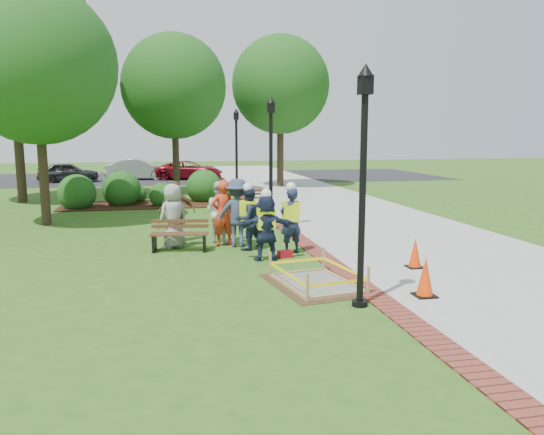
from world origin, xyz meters
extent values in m
plane|color=#285116|center=(0.00, 0.00, 0.00)|extent=(100.00, 100.00, 0.00)
cube|color=#9E9E99|center=(5.00, 10.00, 0.01)|extent=(6.00, 60.00, 0.02)
cube|color=maroon|center=(1.75, 10.00, 0.01)|extent=(0.50, 60.00, 0.03)
cube|color=#381E0F|center=(-3.00, 12.00, 0.02)|extent=(7.00, 3.00, 0.05)
cube|color=black|center=(0.00, 27.00, 0.00)|extent=(36.00, 12.00, 0.01)
cube|color=#47331E|center=(0.86, -1.54, 0.00)|extent=(2.06, 2.55, 0.01)
cube|color=gray|center=(0.86, -1.54, 0.02)|extent=(1.48, 1.98, 0.04)
cube|color=tan|center=(0.86, -1.54, 0.04)|extent=(1.62, 2.11, 0.08)
cube|color=tan|center=(0.86, -1.54, 0.28)|extent=(1.66, 2.15, 0.55)
cube|color=yellow|center=(0.86, -1.54, 0.30)|extent=(1.60, 2.09, 0.06)
cube|color=brown|center=(-1.79, 2.28, 0.47)|extent=(1.57, 0.66, 0.04)
cube|color=brown|center=(-1.75, 2.53, 0.70)|extent=(1.51, 0.26, 0.24)
cube|color=black|center=(-1.79, 2.28, 0.22)|extent=(1.44, 0.70, 0.45)
cube|color=brown|center=(1.55, 10.19, 0.42)|extent=(1.40, 0.50, 0.04)
cube|color=brown|center=(1.53, 10.41, 0.63)|extent=(1.37, 0.13, 0.22)
cube|color=black|center=(1.55, 10.19, 0.20)|extent=(1.27, 0.55, 0.40)
cube|color=black|center=(2.65, -2.76, 0.03)|extent=(0.40, 0.40, 0.05)
cone|color=#FF3E08|center=(2.65, -2.76, 0.42)|extent=(0.31, 0.31, 0.73)
cube|color=black|center=(3.49, -0.67, 0.02)|extent=(0.36, 0.36, 0.05)
cone|color=#FE3608|center=(3.49, -0.67, 0.38)|extent=(0.29, 0.29, 0.67)
cube|color=black|center=(3.36, 10.77, 0.03)|extent=(0.42, 0.42, 0.05)
cone|color=#E24A07|center=(3.36, 10.77, 0.44)|extent=(0.33, 0.33, 0.77)
cube|color=#B70E1C|center=(0.79, 1.00, 0.09)|extent=(0.38, 0.26, 0.18)
cylinder|color=black|center=(1.25, -3.00, 1.90)|extent=(0.12, 0.12, 3.80)
cube|color=black|center=(1.25, -3.00, 3.90)|extent=(0.22, 0.22, 0.32)
cone|color=black|center=(1.25, -3.00, 4.15)|extent=(0.28, 0.28, 0.22)
cylinder|color=black|center=(1.25, -3.00, 0.05)|extent=(0.28, 0.28, 0.10)
cylinder|color=black|center=(1.25, 5.00, 1.90)|extent=(0.12, 0.12, 3.80)
cube|color=black|center=(1.25, 5.00, 3.90)|extent=(0.22, 0.22, 0.32)
cone|color=black|center=(1.25, 5.00, 4.15)|extent=(0.28, 0.28, 0.22)
cylinder|color=black|center=(1.25, 5.00, 0.05)|extent=(0.28, 0.28, 0.10)
cylinder|color=black|center=(1.25, 13.00, 1.90)|extent=(0.12, 0.12, 3.80)
cube|color=black|center=(1.25, 13.00, 3.90)|extent=(0.22, 0.22, 0.32)
cone|color=black|center=(1.25, 13.00, 4.15)|extent=(0.28, 0.28, 0.22)
cylinder|color=black|center=(1.25, 13.00, 0.05)|extent=(0.28, 0.28, 0.10)
cylinder|color=#3D2D1E|center=(-6.12, 7.42, 2.19)|extent=(0.31, 0.31, 4.39)
sphere|color=#1A4C15|center=(-6.12, 7.42, 5.33)|extent=(5.22, 5.22, 5.22)
cylinder|color=#3D2D1E|center=(-1.46, 16.31, 2.26)|extent=(0.34, 0.34, 4.52)
sphere|color=#1A4C15|center=(-1.46, 16.31, 5.48)|extent=(5.31, 5.31, 5.31)
cylinder|color=#3D2D1E|center=(4.68, 18.96, 2.43)|extent=(0.39, 0.39, 4.87)
sphere|color=#1A4C15|center=(4.68, 18.96, 5.91)|extent=(5.65, 5.65, 5.65)
cylinder|color=#3D2D1E|center=(-8.48, 14.19, 3.00)|extent=(0.41, 0.41, 6.00)
sphere|color=#1A4C15|center=(-8.48, 14.19, 7.28)|extent=(7.22, 7.22, 7.22)
sphere|color=#1A4C15|center=(-5.68, 11.44, 0.00)|extent=(1.56, 1.56, 1.56)
sphere|color=#1A4C15|center=(-3.94, 12.11, 0.00)|extent=(1.65, 1.65, 1.65)
sphere|color=#1A4C15|center=(-2.22, 11.55, 0.00)|extent=(1.10, 1.10, 1.10)
sphere|color=#1A4C15|center=(-0.32, 12.68, 0.00)|extent=(1.61, 1.61, 1.61)
sphere|color=#1A4C15|center=(-3.33, 13.17, 0.00)|extent=(0.85, 0.85, 0.85)
imported|color=#999999|center=(-1.92, 2.75, 0.88)|extent=(0.67, 0.59, 1.76)
imported|color=red|center=(-0.56, 2.78, 0.90)|extent=(0.65, 0.49, 1.81)
imported|color=silver|center=(-0.61, 3.25, 0.88)|extent=(0.66, 0.64, 1.76)
imported|color=brown|center=(-1.80, 3.61, 0.88)|extent=(0.56, 0.36, 1.75)
imported|color=#323D57|center=(-0.18, 2.57, 0.94)|extent=(0.68, 0.52, 1.88)
imported|color=#192A43|center=(0.28, 0.82, 0.81)|extent=(0.54, 0.37, 1.62)
cube|color=#D1F114|center=(0.28, 0.82, 1.04)|extent=(0.42, 0.26, 0.52)
sphere|color=white|center=(0.28, 0.82, 1.65)|extent=(0.25, 0.25, 0.25)
imported|color=#171F3D|center=(1.05, 1.45, 0.86)|extent=(0.63, 0.50, 1.71)
cube|color=#D1F114|center=(1.05, 1.45, 1.10)|extent=(0.42, 0.26, 0.52)
sphere|color=white|center=(1.05, 1.45, 1.74)|extent=(0.25, 0.25, 0.25)
imported|color=#161839|center=(0.03, 2.12, 0.83)|extent=(0.63, 0.56, 1.66)
cube|color=#D1F114|center=(0.03, 2.12, 1.06)|extent=(0.42, 0.26, 0.52)
sphere|color=white|center=(0.03, 2.12, 1.68)|extent=(0.25, 0.25, 0.25)
imported|color=#28292B|center=(-8.15, 24.65, 0.00)|extent=(2.22, 4.42, 1.39)
imported|color=#A9AAAF|center=(-3.79, 25.72, 0.00)|extent=(2.12, 4.79, 1.55)
imported|color=maroon|center=(-0.35, 25.27, 0.00)|extent=(2.54, 4.51, 1.39)
camera|label=1|loc=(-2.17, -11.71, 3.07)|focal=35.00mm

